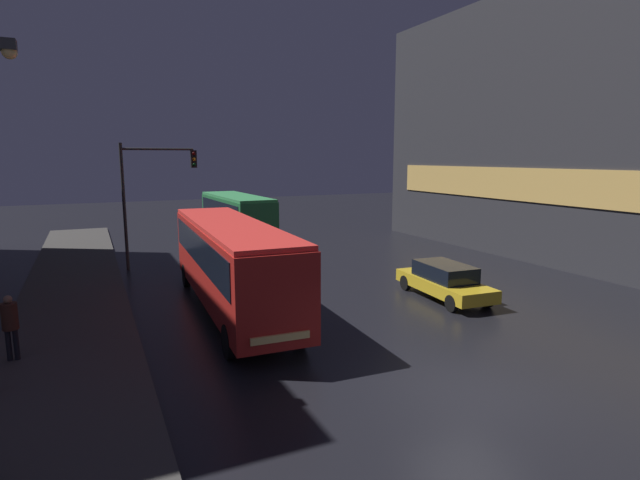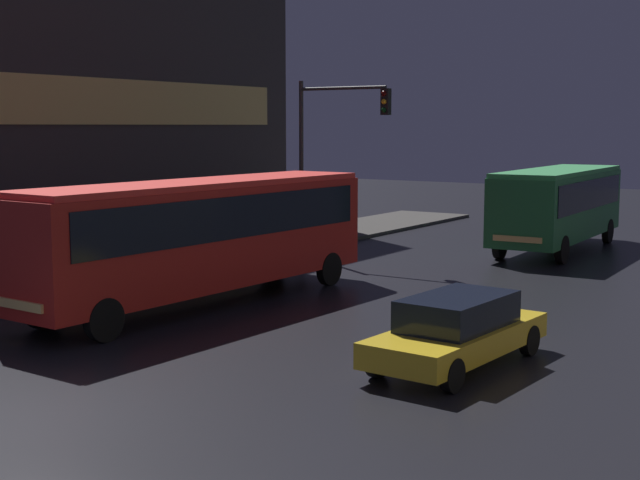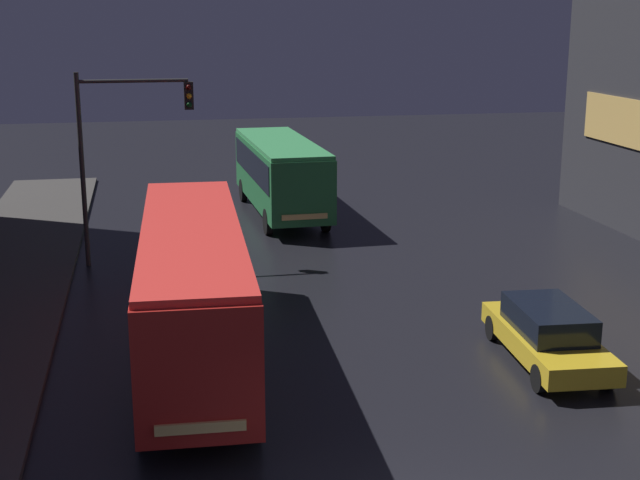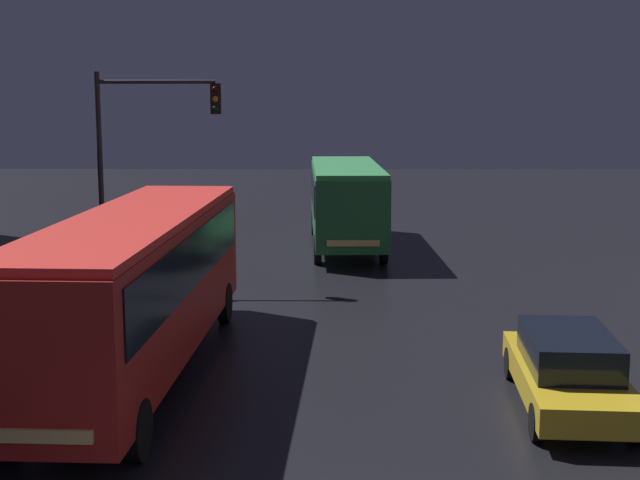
% 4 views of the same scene
% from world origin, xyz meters
% --- Properties ---
extents(bus_near, '(2.83, 11.66, 3.34)m').
position_xyz_m(bus_near, '(-3.54, 8.82, 2.06)').
color(bus_near, '#AD1E19').
rests_on(bus_near, ground).
extents(bus_far, '(2.81, 9.40, 3.13)m').
position_xyz_m(bus_far, '(0.97, 24.29, 1.93)').
color(bus_far, '#236B38').
rests_on(bus_far, ground).
extents(car_taxi, '(2.08, 4.83, 1.43)m').
position_xyz_m(car_taxi, '(4.76, 6.92, 0.74)').
color(car_taxi, gold).
rests_on(car_taxi, ground).
extents(traffic_light_main, '(3.76, 0.35, 6.39)m').
position_xyz_m(traffic_light_main, '(-5.28, 17.84, 4.36)').
color(traffic_light_main, '#2D2D2D').
rests_on(traffic_light_main, ground).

